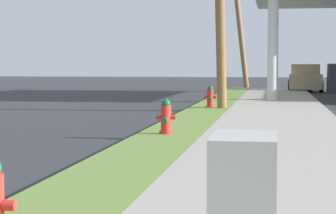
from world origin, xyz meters
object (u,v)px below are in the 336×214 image
fire_hydrant_third (210,98)px  utility_pole_background (238,10)px  fire_hydrant_second (166,118)px  car_tan_by_near_pump (305,79)px

fire_hydrant_third → utility_pole_background: 19.33m
fire_hydrant_second → utility_pole_background: (0.00, 27.79, 4.40)m
utility_pole_background → car_tan_by_near_pump: size_ratio=2.05×
fire_hydrant_second → car_tan_by_near_pump: 26.67m
fire_hydrant_second → fire_hydrant_third: same height
fire_hydrant_third → car_tan_by_near_pump: car_tan_by_near_pump is taller
utility_pole_background → car_tan_by_near_pump: (4.00, -1.42, -4.12)m
fire_hydrant_second → fire_hydrant_third: bearing=89.4°
fire_hydrant_second → utility_pole_background: size_ratio=0.08×
fire_hydrant_third → utility_pole_background: utility_pole_background is taller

